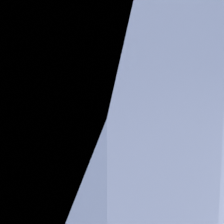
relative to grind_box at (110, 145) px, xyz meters
The scene contains 4 objects.
ground_plane 0.29m from the grind_box, ahead, with size 120.00×120.00×0.00m, color white.
grind_box is the anchor object (origin of this frame).
snowboarder 1.99m from the grind_box, behind, with size 1.45×0.44×1.47m.
safety_fence 4.89m from the grind_box, 90.00° to the left, with size 13.60×0.06×1.25m, color #3086ED.
Camera 1 is at (-6.13, 9.09, 2.95)m, focal length 44.84 mm.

